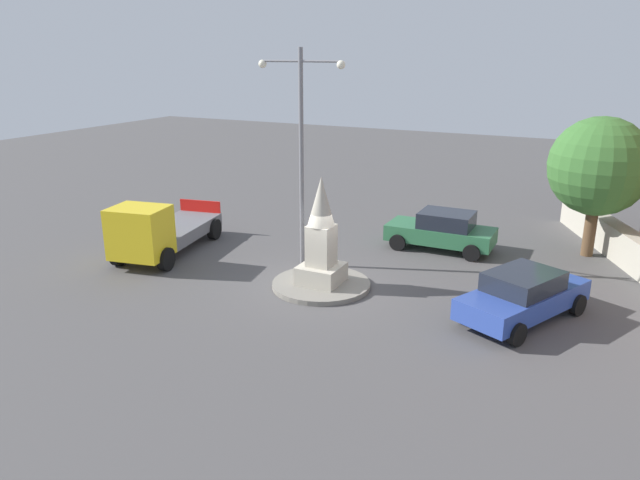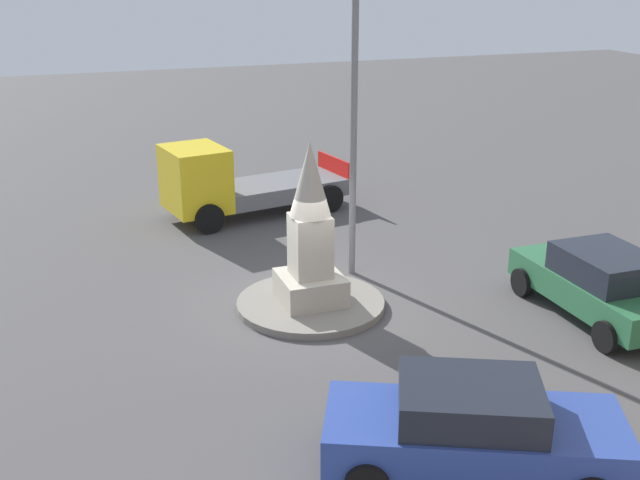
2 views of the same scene
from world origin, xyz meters
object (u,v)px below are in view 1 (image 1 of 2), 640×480
truck_yellow_approaching (158,232)px  streetlamp (301,139)px  tree_near_wall (599,167)px  monument (321,238)px  car_blue_parked_right (523,295)px  car_green_far_side (442,230)px

truck_yellow_approaching → streetlamp: bearing=17.7°
streetlamp → truck_yellow_approaching: 6.53m
truck_yellow_approaching → tree_near_wall: 16.40m
monument → truck_yellow_approaching: size_ratio=0.63×
streetlamp → truck_yellow_approaching: streetlamp is taller
streetlamp → truck_yellow_approaching: size_ratio=1.34×
monument → car_blue_parked_right: size_ratio=0.76×
car_blue_parked_right → tree_near_wall: bearing=79.2°
truck_yellow_approaching → tree_near_wall: size_ratio=1.08×
car_blue_parked_right → tree_near_wall: size_ratio=0.89×
monument → truck_yellow_approaching: (-6.76, -0.08, -0.67)m
car_blue_parked_right → tree_near_wall: tree_near_wall is taller
car_blue_parked_right → car_green_far_side: car_green_far_side is taller
monument → car_green_far_side: (2.47, 5.60, -0.90)m
car_green_far_side → monument: bearing=-113.8°
car_green_far_side → tree_near_wall: bearing=19.1°
streetlamp → car_green_far_side: 6.84m
streetlamp → car_green_far_side: (4.03, 4.01, -3.80)m
car_green_far_side → tree_near_wall: size_ratio=0.78×
monument → car_green_far_side: size_ratio=0.86×
car_blue_parked_right → car_green_far_side: (-3.83, 5.24, 0.02)m
monument → streetlamp: size_ratio=0.47×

